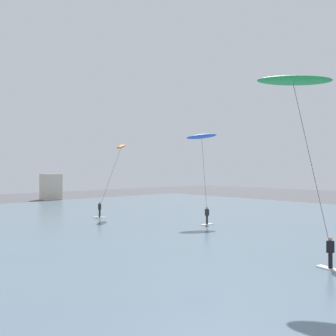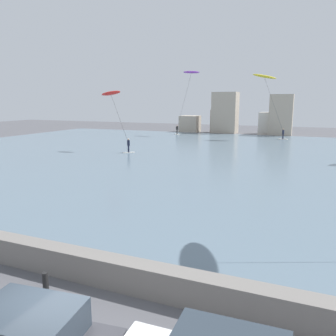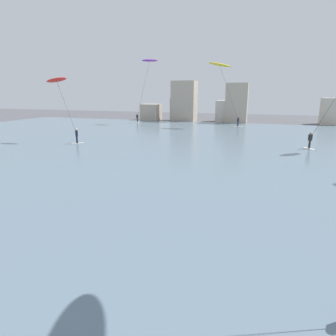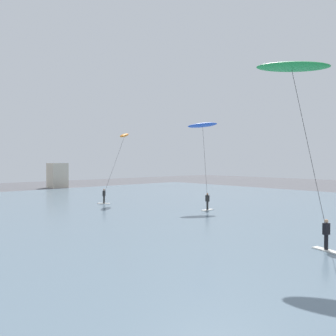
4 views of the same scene
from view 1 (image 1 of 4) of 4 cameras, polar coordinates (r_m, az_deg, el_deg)
name	(u,v)px [view 1 (image 1 of 4)]	position (r m, az deg, el deg)	size (l,w,h in m)	color
water_bay	(21,233)	(29.96, -23.88, -10.10)	(84.00, 52.00, 0.10)	slate
kitesurfer_green	(295,91)	(19.61, 20.98, 12.20)	(2.42, 4.62, 10.35)	silver
kitesurfer_orange	(119,154)	(37.96, -8.47, 2.41)	(4.95, 2.57, 8.23)	silver
kitesurfer_blue	(202,143)	(33.85, 5.87, 4.31)	(4.45, 3.79, 8.97)	silver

